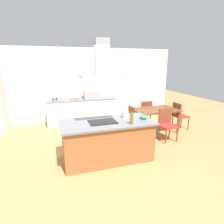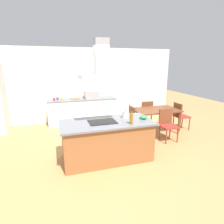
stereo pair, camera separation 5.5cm
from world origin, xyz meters
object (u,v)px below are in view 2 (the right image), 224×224
object	(u,v)px
mixing_bowl	(143,117)
chair_at_right_end	(180,114)
countertop_microwave	(92,95)
chair_facing_back_wall	(146,112)
chair_at_left_end	(129,119)
dining_table	(156,112)
tea_kettle	(125,115)
olive_oil_bottle	(131,118)
range_hood	(101,66)
coffee_mug_yellow	(62,99)
coffee_mug_blue	(58,99)
cutting_board	(75,99)
coffee_mug_red	(54,99)
chair_facing_island	(167,123)
cooktop	(102,122)

from	to	relation	value
mixing_bowl	chair_at_right_end	bearing A→B (deg)	32.81
countertop_microwave	chair_facing_back_wall	xyz separation A→B (m)	(1.71, -0.98, -0.53)
chair_at_left_end	dining_table	bearing A→B (deg)	0.00
tea_kettle	mixing_bowl	bearing A→B (deg)	-29.78
tea_kettle	olive_oil_bottle	bearing A→B (deg)	-95.81
range_hood	olive_oil_bottle	bearing A→B (deg)	-30.27
tea_kettle	dining_table	xyz separation A→B (m)	(1.45, 1.08, -0.31)
mixing_bowl	coffee_mug_yellow	xyz separation A→B (m)	(-1.69, 2.91, -0.00)
coffee_mug_blue	dining_table	xyz separation A→B (m)	(2.91, -1.73, -0.28)
mixing_bowl	chair_at_right_end	size ratio (longest dim) A/B	0.20
tea_kettle	chair_at_right_end	size ratio (longest dim) A/B	0.23
coffee_mug_yellow	dining_table	size ratio (longest dim) A/B	0.06
dining_table	cutting_board	bearing A→B (deg)	143.53
tea_kettle	dining_table	bearing A→B (deg)	36.64
tea_kettle	range_hood	distance (m)	1.28
countertop_microwave	chair_at_left_end	world-z (taller)	countertop_microwave
chair_at_right_end	coffee_mug_blue	bearing A→B (deg)	155.71
coffee_mug_red	coffee_mug_blue	distance (m)	0.15
chair_facing_island	cooktop	bearing A→B (deg)	-164.62
chair_at_left_end	chair_facing_back_wall	distance (m)	1.13
chair_at_right_end	range_hood	distance (m)	3.59
tea_kettle	range_hood	xyz separation A→B (m)	(-0.60, -0.15, 1.12)
mixing_bowl	dining_table	xyz separation A→B (m)	(1.09, 1.29, -0.28)
coffee_mug_red	chair_facing_island	bearing A→B (deg)	-37.26
olive_oil_bottle	mixing_bowl	distance (m)	0.50
coffee_mug_yellow	chair_facing_back_wall	distance (m)	2.97
coffee_mug_yellow	chair_at_right_end	world-z (taller)	coffee_mug_yellow
chair_facing_island	coffee_mug_blue	bearing A→B (deg)	140.57
cutting_board	chair_facing_island	bearing A→B (deg)	-45.80
chair_at_left_end	coffee_mug_red	bearing A→B (deg)	142.21
tea_kettle	range_hood	size ratio (longest dim) A/B	0.22
countertop_microwave	chair_at_right_end	bearing A→B (deg)	-32.17
coffee_mug_blue	chair_facing_island	world-z (taller)	coffee_mug_blue
cutting_board	cooktop	bearing A→B (deg)	-85.23
countertop_microwave	coffee_mug_red	bearing A→B (deg)	-179.29
olive_oil_bottle	chair_at_right_end	size ratio (longest dim) A/B	0.33
range_hood	chair_facing_back_wall	bearing A→B (deg)	42.70
coffee_mug_yellow	dining_table	xyz separation A→B (m)	(2.78, -1.62, -0.28)
coffee_mug_blue	range_hood	distance (m)	3.29
mixing_bowl	olive_oil_bottle	bearing A→B (deg)	-147.72
tea_kettle	chair_facing_island	bearing A→B (deg)	15.98
olive_oil_bottle	countertop_microwave	size ratio (longest dim) A/B	0.59
olive_oil_bottle	chair_at_left_end	xyz separation A→B (m)	(0.59, 1.55, -0.52)
countertop_microwave	range_hood	size ratio (longest dim) A/B	0.56
tea_kettle	countertop_microwave	xyz separation A→B (m)	(-0.25, 2.73, 0.06)
mixing_bowl	chair_at_right_end	xyz separation A→B (m)	(2.00, 1.29, -0.44)
olive_oil_bottle	coffee_mug_yellow	size ratio (longest dim) A/B	3.29
cutting_board	chair_facing_island	distance (m)	3.32
chair_at_right_end	chair_facing_back_wall	xyz separation A→B (m)	(-0.92, 0.67, 0.00)
coffee_mug_yellow	dining_table	distance (m)	3.23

